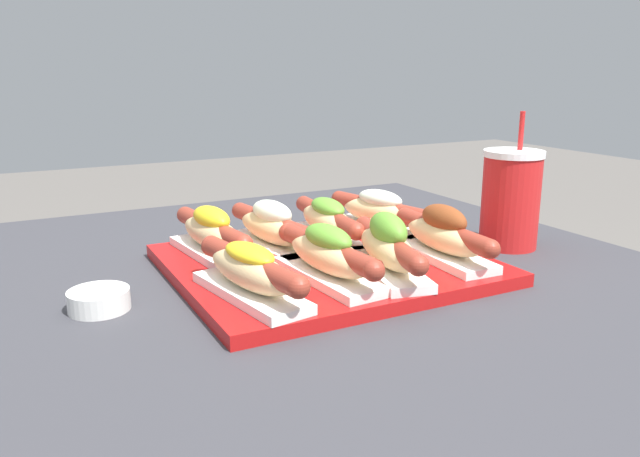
% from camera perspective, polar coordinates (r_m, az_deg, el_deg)
% --- Properties ---
extents(serving_tray, '(0.42, 0.38, 0.02)m').
position_cam_1_polar(serving_tray, '(0.89, 0.60, -3.34)').
color(serving_tray, '#B71414').
rests_on(serving_tray, patio_table).
extents(hot_dog_0, '(0.09, 0.22, 0.06)m').
position_cam_1_polar(hot_dog_0, '(0.74, -6.42, -3.87)').
color(hot_dog_0, white).
rests_on(hot_dog_0, serving_tray).
extents(hot_dog_1, '(0.07, 0.22, 0.07)m').
position_cam_1_polar(hot_dog_1, '(0.79, 0.60, -2.43)').
color(hot_dog_1, white).
rests_on(hot_dog_1, serving_tray).
extents(hot_dog_2, '(0.10, 0.22, 0.08)m').
position_cam_1_polar(hot_dog_2, '(0.82, 6.19, -1.68)').
color(hot_dog_2, white).
rests_on(hot_dog_2, serving_tray).
extents(hot_dog_3, '(0.07, 0.22, 0.08)m').
position_cam_1_polar(hot_dog_3, '(0.90, 11.19, -0.58)').
color(hot_dog_3, white).
rests_on(hot_dog_3, serving_tray).
extents(hot_dog_4, '(0.08, 0.22, 0.07)m').
position_cam_1_polar(hot_dog_4, '(0.91, -9.84, -0.41)').
color(hot_dog_4, white).
rests_on(hot_dog_4, serving_tray).
extents(hot_dog_5, '(0.08, 0.22, 0.07)m').
position_cam_1_polar(hot_dog_5, '(0.93, -4.40, 0.12)').
color(hot_dog_5, white).
rests_on(hot_dog_5, serving_tray).
extents(hot_dog_6, '(0.07, 0.22, 0.07)m').
position_cam_1_polar(hot_dog_6, '(0.97, 0.70, 0.69)').
color(hot_dog_6, white).
rests_on(hot_dog_6, serving_tray).
extents(hot_dog_7, '(0.10, 0.22, 0.07)m').
position_cam_1_polar(hot_dog_7, '(1.03, 5.49, 1.51)').
color(hot_dog_7, white).
rests_on(hot_dog_7, serving_tray).
extents(sauce_bowl, '(0.07, 0.07, 0.03)m').
position_cam_1_polar(sauce_bowl, '(0.80, -19.56, -6.08)').
color(sauce_bowl, silver).
rests_on(sauce_bowl, patio_table).
extents(drink_cup, '(0.09, 0.09, 0.22)m').
position_cam_1_polar(drink_cup, '(1.04, 17.03, 2.60)').
color(drink_cup, red).
rests_on(drink_cup, patio_table).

